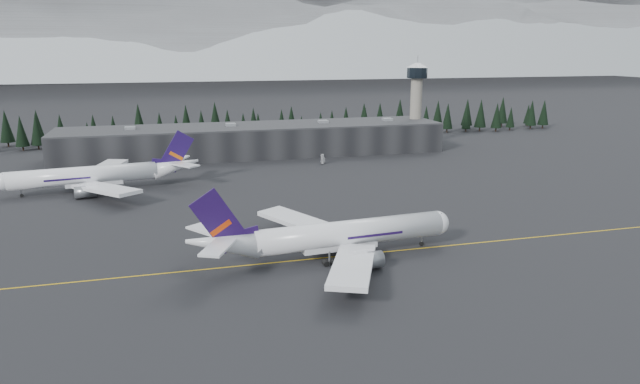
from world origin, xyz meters
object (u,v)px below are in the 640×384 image
object	(u,v)px
terminal	(255,140)
jet_main	(328,236)
jet_parked	(102,175)
control_tower	(416,95)
gse_vehicle_a	(175,165)
gse_vehicle_b	(323,162)

from	to	relation	value
terminal	jet_main	distance (m)	127.29
jet_parked	jet_main	bearing A→B (deg)	116.70
control_tower	jet_parked	size ratio (longest dim) A/B	0.62
control_tower	jet_main	world-z (taller)	control_tower
jet_main	control_tower	bearing A→B (deg)	54.23
gse_vehicle_a	jet_main	bearing A→B (deg)	-64.73
terminal	gse_vehicle_a	xyz separation A→B (m)	(-33.88, -17.28, -5.59)
gse_vehicle_a	gse_vehicle_b	distance (m)	57.19
gse_vehicle_b	jet_parked	bearing A→B (deg)	-84.21
terminal	control_tower	world-z (taller)	control_tower
control_tower	gse_vehicle_b	bearing A→B (deg)	-149.89
jet_parked	gse_vehicle_a	distance (m)	40.01
jet_main	gse_vehicle_a	bearing A→B (deg)	100.63
jet_main	gse_vehicle_a	size ratio (longest dim) A/B	11.67
jet_main	gse_vehicle_a	world-z (taller)	jet_main
terminal	jet_main	world-z (taller)	jet_main
control_tower	jet_main	bearing A→B (deg)	-121.33
jet_parked	gse_vehicle_b	size ratio (longest dim) A/B	14.82
gse_vehicle_a	terminal	bearing A→B (deg)	37.22
terminal	jet_parked	xyz separation A→B (m)	(-56.71, -49.83, -1.23)
gse_vehicle_b	terminal	bearing A→B (deg)	-150.82
terminal	jet_parked	bearing A→B (deg)	-138.69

